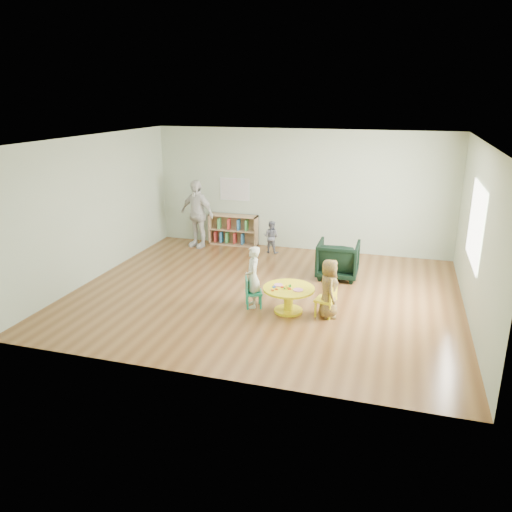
{
  "coord_description": "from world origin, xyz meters",
  "views": [
    {
      "loc": [
        2.3,
        -8.3,
        3.52
      ],
      "look_at": [
        -0.09,
        -0.3,
        0.81
      ],
      "focal_mm": 35.0,
      "sensor_mm": 36.0,
      "label": 1
    }
  ],
  "objects_px": {
    "adult_caretaker": "(197,214)",
    "armchair": "(338,260)",
    "child_left": "(253,277)",
    "toddler": "(271,237)",
    "bookshelf": "(233,230)",
    "kid_chair_left": "(251,292)",
    "activity_table": "(289,295)",
    "kid_chair_right": "(328,299)",
    "child_right": "(329,288)"
  },
  "relations": [
    {
      "from": "kid_chair_right",
      "to": "toddler",
      "type": "xyz_separation_m",
      "value": [
        -1.81,
        3.15,
        0.08
      ]
    },
    {
      "from": "kid_chair_right",
      "to": "bookshelf",
      "type": "bearing_deg",
      "value": 50.4
    },
    {
      "from": "child_left",
      "to": "adult_caretaker",
      "type": "distance_m",
      "value": 3.89
    },
    {
      "from": "kid_chair_right",
      "to": "child_left",
      "type": "bearing_deg",
      "value": 99.24
    },
    {
      "from": "kid_chair_left",
      "to": "activity_table",
      "type": "bearing_deg",
      "value": 67.16
    },
    {
      "from": "activity_table",
      "to": "child_left",
      "type": "bearing_deg",
      "value": 175.8
    },
    {
      "from": "activity_table",
      "to": "adult_caretaker",
      "type": "distance_m",
      "value": 4.36
    },
    {
      "from": "toddler",
      "to": "child_right",
      "type": "bearing_deg",
      "value": 129.74
    },
    {
      "from": "bookshelf",
      "to": "toddler",
      "type": "height_order",
      "value": "toddler"
    },
    {
      "from": "kid_chair_right",
      "to": "child_left",
      "type": "distance_m",
      "value": 1.33
    },
    {
      "from": "kid_chair_left",
      "to": "child_right",
      "type": "height_order",
      "value": "child_right"
    },
    {
      "from": "child_right",
      "to": "toddler",
      "type": "height_order",
      "value": "child_right"
    },
    {
      "from": "kid_chair_right",
      "to": "bookshelf",
      "type": "relative_size",
      "value": 0.47
    },
    {
      "from": "armchair",
      "to": "adult_caretaker",
      "type": "bearing_deg",
      "value": -19.65
    },
    {
      "from": "armchair",
      "to": "child_left",
      "type": "relative_size",
      "value": 0.76
    },
    {
      "from": "kid_chair_left",
      "to": "armchair",
      "type": "xyz_separation_m",
      "value": [
        1.23,
        1.92,
        0.09
      ]
    },
    {
      "from": "kid_chair_left",
      "to": "armchair",
      "type": "distance_m",
      "value": 2.28
    },
    {
      "from": "child_left",
      "to": "adult_caretaker",
      "type": "height_order",
      "value": "adult_caretaker"
    },
    {
      "from": "bookshelf",
      "to": "child_left",
      "type": "xyz_separation_m",
      "value": [
        1.57,
        -3.49,
        0.18
      ]
    },
    {
      "from": "kid_chair_left",
      "to": "adult_caretaker",
      "type": "relative_size",
      "value": 0.33
    },
    {
      "from": "kid_chair_left",
      "to": "child_right",
      "type": "distance_m",
      "value": 1.35
    },
    {
      "from": "armchair",
      "to": "kid_chair_right",
      "type": "bearing_deg",
      "value": 91.97
    },
    {
      "from": "bookshelf",
      "to": "child_left",
      "type": "bearing_deg",
      "value": -65.82
    },
    {
      "from": "activity_table",
      "to": "bookshelf",
      "type": "relative_size",
      "value": 0.73
    },
    {
      "from": "kid_chair_right",
      "to": "toddler",
      "type": "bearing_deg",
      "value": 41.13
    },
    {
      "from": "activity_table",
      "to": "toddler",
      "type": "relative_size",
      "value": 1.14
    },
    {
      "from": "kid_chair_right",
      "to": "armchair",
      "type": "xyz_separation_m",
      "value": [
        -0.1,
        1.93,
        0.07
      ]
    },
    {
      "from": "toddler",
      "to": "child_left",
      "type": "bearing_deg",
      "value": 108.87
    },
    {
      "from": "activity_table",
      "to": "child_right",
      "type": "distance_m",
      "value": 0.7
    },
    {
      "from": "bookshelf",
      "to": "child_left",
      "type": "height_order",
      "value": "child_left"
    },
    {
      "from": "child_left",
      "to": "toddler",
      "type": "bearing_deg",
      "value": 169.53
    },
    {
      "from": "bookshelf",
      "to": "child_right",
      "type": "distance_m",
      "value": 4.57
    },
    {
      "from": "toddler",
      "to": "armchair",
      "type": "bearing_deg",
      "value": 154.34
    },
    {
      "from": "bookshelf",
      "to": "armchair",
      "type": "bearing_deg",
      "value": -29.97
    },
    {
      "from": "bookshelf",
      "to": "child_left",
      "type": "distance_m",
      "value": 3.83
    },
    {
      "from": "adult_caretaker",
      "to": "armchair",
      "type": "bearing_deg",
      "value": -1.87
    },
    {
      "from": "child_left",
      "to": "toddler",
      "type": "xyz_separation_m",
      "value": [
        -0.5,
        3.1,
        -0.16
      ]
    },
    {
      "from": "activity_table",
      "to": "child_right",
      "type": "bearing_deg",
      "value": -0.14
    },
    {
      "from": "kid_chair_right",
      "to": "bookshelf",
      "type": "distance_m",
      "value": 4.56
    },
    {
      "from": "activity_table",
      "to": "kid_chair_left",
      "type": "relative_size",
      "value": 1.65
    },
    {
      "from": "toddler",
      "to": "kid_chair_right",
      "type": "bearing_deg",
      "value": 129.63
    },
    {
      "from": "bookshelf",
      "to": "adult_caretaker",
      "type": "relative_size",
      "value": 0.74
    },
    {
      "from": "child_left",
      "to": "armchair",
      "type": "bearing_deg",
      "value": 127.66
    },
    {
      "from": "child_right",
      "to": "adult_caretaker",
      "type": "xyz_separation_m",
      "value": [
        -3.66,
        3.14,
        0.31
      ]
    },
    {
      "from": "armchair",
      "to": "child_right",
      "type": "relative_size",
      "value": 0.82
    },
    {
      "from": "kid_chair_left",
      "to": "toddler",
      "type": "xyz_separation_m",
      "value": [
        -0.48,
        3.13,
        0.1
      ]
    },
    {
      "from": "kid_chair_left",
      "to": "toddler",
      "type": "distance_m",
      "value": 3.17
    },
    {
      "from": "kid_chair_right",
      "to": "adult_caretaker",
      "type": "relative_size",
      "value": 0.35
    },
    {
      "from": "kid_chair_left",
      "to": "toddler",
      "type": "bearing_deg",
      "value": 167.03
    },
    {
      "from": "armchair",
      "to": "toddler",
      "type": "height_order",
      "value": "toddler"
    }
  ]
}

